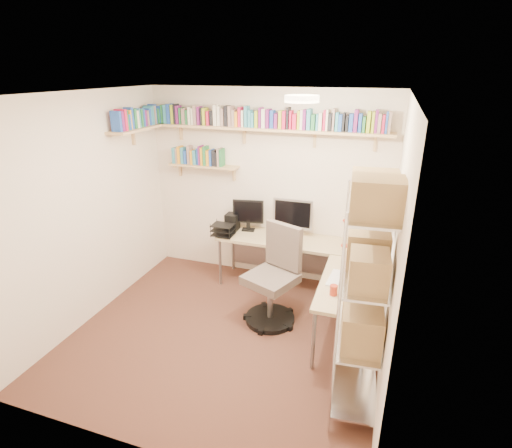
{
  "coord_description": "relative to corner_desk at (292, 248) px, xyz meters",
  "views": [
    {
      "loc": [
        1.46,
        -3.32,
        2.7
      ],
      "look_at": [
        0.17,
        0.55,
        1.11
      ],
      "focal_mm": 28.0,
      "sensor_mm": 36.0,
      "label": 1
    }
  ],
  "objects": [
    {
      "name": "office_chair",
      "position": [
        -0.06,
        -0.53,
        -0.2
      ],
      "size": [
        0.65,
        0.66,
        1.12
      ],
      "rotation": [
        0.0,
        0.0,
        -0.39
      ],
      "color": "black",
      "rests_on": "ground"
    },
    {
      "name": "room_shell",
      "position": [
        -0.47,
        -0.99,
        0.88
      ],
      "size": [
        3.24,
        3.04,
        2.52
      ],
      "color": "#F4DCC7",
      "rests_on": "ground"
    },
    {
      "name": "wall_shelves",
      "position": [
        -0.9,
        0.31,
        1.35
      ],
      "size": [
        3.12,
        1.09,
        0.8
      ],
      "color": "tan",
      "rests_on": "ground"
    },
    {
      "name": "wire_rack",
      "position": [
        0.93,
        -1.49,
        0.64
      ],
      "size": [
        0.46,
        0.84,
        2.04
      ],
      "rotation": [
        0.0,
        0.0,
        0.09
      ],
      "color": "silver",
      "rests_on": "ground"
    },
    {
      "name": "corner_desk",
      "position": [
        0.0,
        0.0,
        0.0
      ],
      "size": [
        2.09,
        1.77,
        1.18
      ],
      "color": "#CEB586",
      "rests_on": "ground"
    },
    {
      "name": "ground",
      "position": [
        -0.48,
        -0.99,
        -0.67
      ],
      "size": [
        3.2,
        3.2,
        0.0
      ],
      "primitive_type": "plane",
      "color": "#492A1F",
      "rests_on": "ground"
    }
  ]
}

